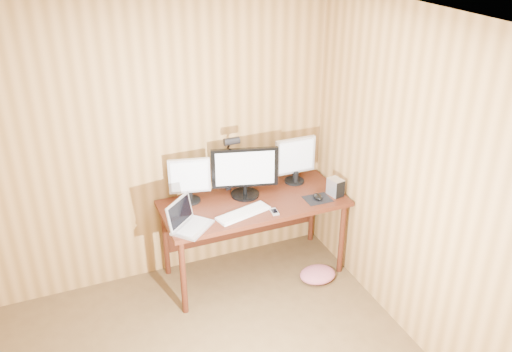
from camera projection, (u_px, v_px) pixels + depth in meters
room_shell at (207, 292)px, 2.82m from camera, size 4.00×4.00×4.00m
desk at (251, 210)px, 4.82m from camera, size 1.60×0.70×0.75m
monitor_center at (245, 171)px, 4.70m from camera, size 0.57×0.25×0.45m
monitor_left at (190, 179)px, 4.61m from camera, size 0.35×0.17×0.40m
monitor_right at (295, 159)px, 4.93m from camera, size 0.39×0.18×0.44m
laptop at (187, 221)px, 4.30m from camera, size 0.41×0.40×0.23m
keyboard at (243, 213)px, 4.50m from camera, size 0.50×0.26×0.02m
mousepad at (318, 199)px, 4.74m from camera, size 0.23×0.19×0.00m
mouse at (318, 197)px, 4.73m from camera, size 0.10×0.13×0.04m
hard_drive at (336, 187)px, 4.78m from camera, size 0.12×0.16×0.16m
phone at (274, 212)px, 4.53m from camera, size 0.07×0.12×0.02m
speaker at (296, 178)px, 4.98m from camera, size 0.05×0.05×0.11m
desk_lamp at (230, 155)px, 4.69m from camera, size 0.13×0.19×0.59m
fabric_pile at (318, 275)px, 4.91m from camera, size 0.38×0.33×0.11m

